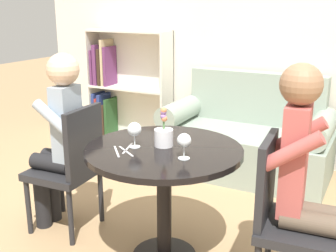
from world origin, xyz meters
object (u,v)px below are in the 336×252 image
object	(u,v)px
couch	(246,140)
chair_right	(287,215)
bookshelf_left	(121,89)
person_right	(308,183)
chair_left	(71,164)
wine_glass_left	(134,130)
wine_glass_right	(184,141)
flower_vase	(164,134)
person_left	(59,137)

from	to	relation	value
couch	chair_right	distance (m)	1.81
bookshelf_left	chair_right	size ratio (longest dim) A/B	1.41
chair_right	person_right	size ratio (longest dim) A/B	0.70
chair_left	person_right	distance (m)	1.56
person_right	chair_left	bearing A→B (deg)	84.05
couch	chair_right	world-z (taller)	couch
wine_glass_left	wine_glass_right	bearing A→B (deg)	-6.57
wine_glass_right	flower_vase	distance (m)	0.24
couch	wine_glass_left	xyz separation A→B (m)	(-0.16, -1.70, 0.53)
bookshelf_left	wine_glass_left	size ratio (longest dim) A/B	8.47
chair_left	person_left	xyz separation A→B (m)	(-0.09, -0.01, 0.18)
couch	chair_left	xyz separation A→B (m)	(-0.73, -1.61, 0.18)
wine_glass_left	flower_vase	xyz separation A→B (m)	(0.14, 0.10, -0.03)
person_left	wine_glass_right	size ratio (longest dim) A/B	8.71
person_left	person_right	world-z (taller)	person_right
wine_glass_left	couch	bearing A→B (deg)	84.64
person_right	wine_glass_left	xyz separation A→B (m)	(-0.98, -0.06, 0.16)
bookshelf_left	chair_left	size ratio (longest dim) A/B	1.41
chair_right	flower_vase	world-z (taller)	flower_vase
person_right	wine_glass_right	distance (m)	0.66
couch	wine_glass_right	world-z (taller)	couch
couch	person_right	distance (m)	1.87
couch	chair_right	xyz separation A→B (m)	(0.73, -1.65, 0.18)
bookshelf_left	flower_vase	bearing A→B (deg)	-50.19
person_right	wine_glass_right	world-z (taller)	person_right
chair_left	wine_glass_left	bearing A→B (deg)	78.08
couch	flower_vase	xyz separation A→B (m)	(-0.02, -1.60, 0.50)
person_left	wine_glass_right	xyz separation A→B (m)	(1.00, -0.12, 0.16)
couch	wine_glass_right	xyz separation A→B (m)	(0.18, -1.74, 0.53)
chair_right	flower_vase	bearing A→B (deg)	81.42
couch	bookshelf_left	xyz separation A→B (m)	(-1.58, 0.27, 0.29)
bookshelf_left	chair_right	bearing A→B (deg)	-39.70
couch	bookshelf_left	bearing A→B (deg)	170.14
couch	person_right	size ratio (longest dim) A/B	1.20
chair_right	person_right	distance (m)	0.21
chair_left	wine_glass_left	world-z (taller)	chair_left
wine_glass_left	wine_glass_right	distance (m)	0.34
person_left	flower_vase	world-z (taller)	person_left
bookshelf_left	wine_glass_left	distance (m)	2.44
person_right	wine_glass_left	world-z (taller)	person_right
bookshelf_left	wine_glass_right	distance (m)	2.68
wine_glass_left	wine_glass_right	xyz separation A→B (m)	(0.34, -0.04, -0.00)
couch	wine_glass_left	world-z (taller)	couch
bookshelf_left	wine_glass_right	bearing A→B (deg)	-48.80
person_right	wine_glass_left	size ratio (longest dim) A/B	8.54
chair_right	wine_glass_right	xyz separation A→B (m)	(-0.55, -0.09, 0.34)
chair_left	wine_glass_left	xyz separation A→B (m)	(0.57, -0.09, 0.35)
bookshelf_left	chair_left	distance (m)	2.07
bookshelf_left	person_right	size ratio (longest dim) A/B	0.99
bookshelf_left	flower_vase	distance (m)	2.45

